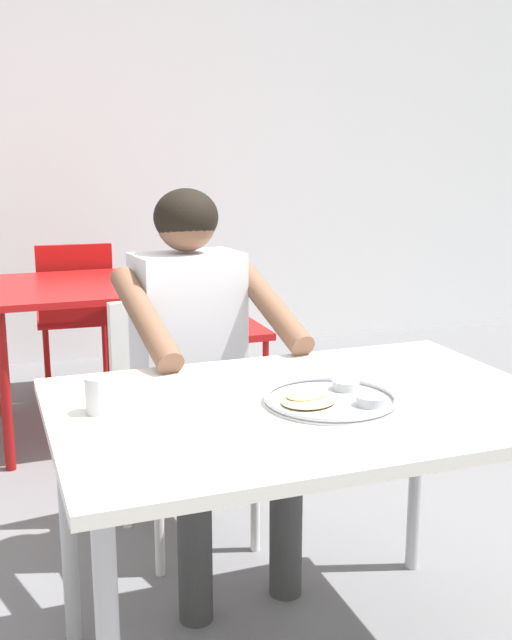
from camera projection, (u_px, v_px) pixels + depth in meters
name	position (u px, v px, depth m)	size (l,w,h in m)	color
back_wall	(106.00, 91.00, 4.73)	(12.00, 0.12, 3.40)	white
table_foreground	(306.00, 430.00, 1.84)	(1.21, 0.82, 0.75)	silver
thali_tray	(331.00, 398.00, 1.80)	(0.32, 0.32, 0.03)	#B7BABF
drinking_cup	(99.00, 394.00, 1.73)	(0.06, 0.06, 0.09)	silver
chair_foreground	(178.00, 399.00, 2.63)	(0.46, 0.48, 0.83)	silver
diner_foreground	(199.00, 346.00, 2.38)	(0.54, 0.58, 1.22)	#3B3B3B
table_background_red	(79.00, 302.00, 3.56)	(0.85, 0.85, 0.73)	#B71414
chair_red_right	(212.00, 321.00, 3.82)	(0.39, 0.42, 0.83)	#AD1312
chair_red_far	(76.00, 308.00, 4.14)	(0.44, 0.41, 0.86)	#AE1312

